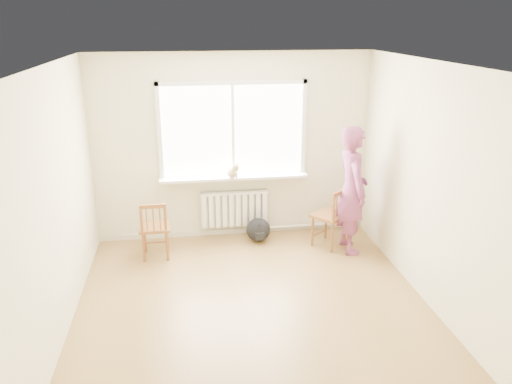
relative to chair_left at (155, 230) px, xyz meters
name	(u,v)px	position (x,y,z in m)	size (l,w,h in m)	color
floor	(255,314)	(1.15, -1.58, -0.42)	(4.50, 4.50, 0.00)	olive
ceiling	(255,66)	(1.15, -1.58, 2.28)	(4.50, 4.50, 0.00)	white
back_wall	(233,147)	(1.15, 0.67, 0.93)	(4.00, 0.01, 2.70)	beige
window	(233,127)	(1.15, 0.65, 1.25)	(2.12, 0.05, 1.42)	white
windowsill	(234,177)	(1.15, 0.56, 0.51)	(2.15, 0.22, 0.04)	white
radiator	(234,208)	(1.15, 0.58, 0.02)	(1.00, 0.12, 0.55)	white
heating_pipe	(314,225)	(2.40, 0.61, -0.34)	(0.04, 0.04, 1.40)	silver
baseboard	(234,231)	(1.15, 0.66, -0.38)	(4.00, 0.03, 0.08)	beige
chair_left	(155,230)	(0.00, 0.00, 0.00)	(0.41, 0.39, 0.82)	brown
chair_right	(332,218)	(2.48, 0.00, 0.03)	(0.60, 0.60, 0.88)	brown
person	(352,190)	(2.70, -0.12, 0.47)	(0.65, 0.43, 1.78)	#BA3E3F
cat	(233,171)	(1.12, 0.48, 0.64)	(0.24, 0.38, 0.26)	#D0B88E
backpack	(258,230)	(1.47, 0.34, -0.24)	(0.35, 0.27, 0.35)	black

